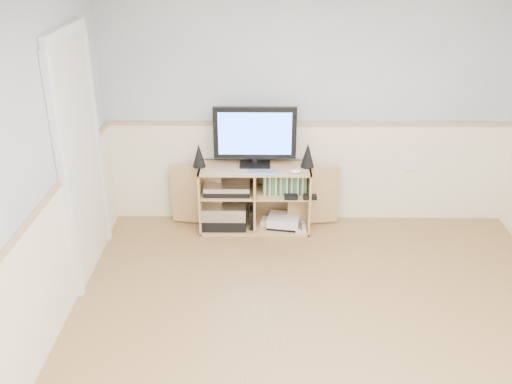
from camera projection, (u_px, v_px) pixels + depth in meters
room at (330, 200)px, 3.53m from camera, size 4.04×4.54×2.54m
media_cabinet at (255, 195)px, 5.67m from camera, size 1.68×0.40×0.65m
monitor at (255, 135)px, 5.40m from camera, size 0.79×0.18×0.58m
speaker_left at (199, 155)px, 5.46m from camera, size 0.12×0.12×0.23m
speaker_right at (308, 155)px, 5.45m from camera, size 0.13×0.13×0.24m
keyboard at (263, 172)px, 5.36m from camera, size 0.30×0.15×0.01m
mouse at (296, 171)px, 5.35m from camera, size 0.10×0.08×0.04m
av_components at (225, 207)px, 5.67m from camera, size 0.52×0.33×0.47m
game_consoles at (283, 221)px, 5.72m from camera, size 0.46×0.31×0.11m
game_cases at (285, 184)px, 5.54m from camera, size 0.42×0.13×0.19m
wall_outlet at (410, 165)px, 5.69m from camera, size 0.12×0.03×0.12m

